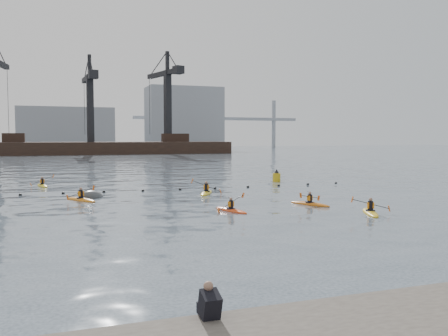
{
  "coord_description": "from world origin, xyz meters",
  "views": [
    {
      "loc": [
        -8.46,
        -15.0,
        4.28
      ],
      "look_at": [
        -0.82,
        6.49,
        2.8
      ],
      "focal_mm": 38.0,
      "sensor_mm": 36.0,
      "label": 1
    }
  ],
  "objects_px": {
    "kayaker_1": "(370,212)",
    "kayaker_5": "(42,185)",
    "kayaker_2": "(81,199)",
    "mooring_buoy": "(92,197)",
    "kayaker_3": "(206,192)",
    "kayaker_0": "(231,210)",
    "nav_buoy": "(277,177)",
    "kayaker_4": "(310,203)"
  },
  "relations": [
    {
      "from": "kayaker_1",
      "to": "kayaker_4",
      "type": "bearing_deg",
      "value": 135.17
    },
    {
      "from": "kayaker_1",
      "to": "mooring_buoy",
      "type": "bearing_deg",
      "value": 164.17
    },
    {
      "from": "kayaker_2",
      "to": "mooring_buoy",
      "type": "distance_m",
      "value": 1.65
    },
    {
      "from": "kayaker_0",
      "to": "kayaker_5",
      "type": "relative_size",
      "value": 0.96
    },
    {
      "from": "kayaker_5",
      "to": "nav_buoy",
      "type": "distance_m",
      "value": 21.52
    },
    {
      "from": "kayaker_2",
      "to": "kayaker_1",
      "type": "bearing_deg",
      "value": -67.13
    },
    {
      "from": "nav_buoy",
      "to": "mooring_buoy",
      "type": "bearing_deg",
      "value": -159.4
    },
    {
      "from": "kayaker_2",
      "to": "kayaker_3",
      "type": "distance_m",
      "value": 9.25
    },
    {
      "from": "kayaker_0",
      "to": "kayaker_3",
      "type": "relative_size",
      "value": 0.86
    },
    {
      "from": "mooring_buoy",
      "to": "nav_buoy",
      "type": "relative_size",
      "value": 1.44
    },
    {
      "from": "kayaker_0",
      "to": "kayaker_3",
      "type": "height_order",
      "value": "kayaker_3"
    },
    {
      "from": "mooring_buoy",
      "to": "kayaker_1",
      "type": "bearing_deg",
      "value": -41.62
    },
    {
      "from": "kayaker_3",
      "to": "kayaker_5",
      "type": "height_order",
      "value": "kayaker_3"
    },
    {
      "from": "kayaker_1",
      "to": "mooring_buoy",
      "type": "height_order",
      "value": "kayaker_1"
    },
    {
      "from": "kayaker_1",
      "to": "kayaker_0",
      "type": "bearing_deg",
      "value": 179.81
    },
    {
      "from": "kayaker_1",
      "to": "kayaker_2",
      "type": "relative_size",
      "value": 1.02
    },
    {
      "from": "kayaker_1",
      "to": "kayaker_5",
      "type": "xyz_separation_m",
      "value": [
        -17.78,
        22.22,
        -0.01
      ]
    },
    {
      "from": "kayaker_2",
      "to": "kayaker_4",
      "type": "distance_m",
      "value": 15.3
    },
    {
      "from": "kayaker_5",
      "to": "mooring_buoy",
      "type": "distance_m",
      "value": 10.23
    },
    {
      "from": "kayaker_4",
      "to": "kayaker_5",
      "type": "height_order",
      "value": "kayaker_5"
    },
    {
      "from": "kayaker_2",
      "to": "kayaker_5",
      "type": "distance_m",
      "value": 11.33
    },
    {
      "from": "kayaker_2",
      "to": "kayaker_5",
      "type": "height_order",
      "value": "kayaker_5"
    },
    {
      "from": "kayaker_0",
      "to": "kayaker_2",
      "type": "distance_m",
      "value": 11.13
    },
    {
      "from": "kayaker_4",
      "to": "mooring_buoy",
      "type": "bearing_deg",
      "value": -57.79
    },
    {
      "from": "kayaker_5",
      "to": "kayaker_2",
      "type": "bearing_deg",
      "value": -89.32
    },
    {
      "from": "kayaker_3",
      "to": "mooring_buoy",
      "type": "distance_m",
      "value": 8.37
    },
    {
      "from": "kayaker_0",
      "to": "kayaker_4",
      "type": "distance_m",
      "value": 5.66
    },
    {
      "from": "kayaker_3",
      "to": "kayaker_0",
      "type": "bearing_deg",
      "value": -71.6
    },
    {
      "from": "kayaker_3",
      "to": "kayaker_4",
      "type": "relative_size",
      "value": 1.12
    },
    {
      "from": "kayaker_0",
      "to": "nav_buoy",
      "type": "distance_m",
      "value": 19.08
    },
    {
      "from": "kayaker_1",
      "to": "kayaker_3",
      "type": "distance_m",
      "value": 13.47
    },
    {
      "from": "kayaker_1",
      "to": "mooring_buoy",
      "type": "xyz_separation_m",
      "value": [
        -14.21,
        12.63,
        -0.1
      ]
    },
    {
      "from": "kayaker_1",
      "to": "kayaker_5",
      "type": "relative_size",
      "value": 1.04
    },
    {
      "from": "kayaker_5",
      "to": "nav_buoy",
      "type": "relative_size",
      "value": 2.19
    },
    {
      "from": "nav_buoy",
      "to": "kayaker_3",
      "type": "bearing_deg",
      "value": -142.64
    },
    {
      "from": "kayaker_2",
      "to": "mooring_buoy",
      "type": "relative_size",
      "value": 1.55
    },
    {
      "from": "mooring_buoy",
      "to": "nav_buoy",
      "type": "xyz_separation_m",
      "value": [
        17.75,
        6.67,
        0.42
      ]
    },
    {
      "from": "kayaker_0",
      "to": "mooring_buoy",
      "type": "xyz_separation_m",
      "value": [
        -7.13,
        9.18,
        -0.09
      ]
    },
    {
      "from": "kayaker_2",
      "to": "kayaker_4",
      "type": "relative_size",
      "value": 1.03
    },
    {
      "from": "kayaker_1",
      "to": "kayaker_4",
      "type": "relative_size",
      "value": 1.05
    },
    {
      "from": "kayaker_2",
      "to": "kayaker_3",
      "type": "bearing_deg",
      "value": -24.79
    },
    {
      "from": "kayaker_1",
      "to": "kayaker_2",
      "type": "xyz_separation_m",
      "value": [
        -15.07,
        11.22,
        0.0
      ]
    }
  ]
}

